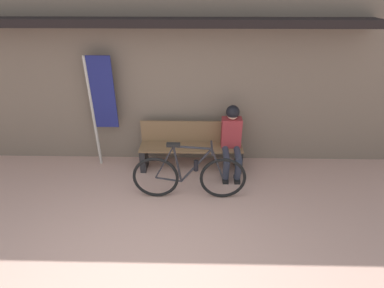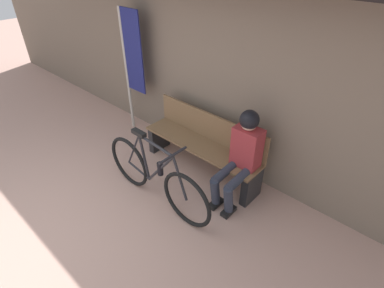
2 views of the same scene
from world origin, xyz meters
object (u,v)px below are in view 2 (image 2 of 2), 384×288
object	(u,v)px
person_seated	(242,152)
bicycle	(155,178)
park_bench_near	(203,146)
banner_pole	(131,60)

from	to	relation	value
person_seated	bicycle	bearing A→B (deg)	-132.76
park_bench_near	bicycle	bearing A→B (deg)	-90.68
bicycle	park_bench_near	bearing A→B (deg)	89.32
bicycle	banner_pole	bearing A→B (deg)	147.75
bicycle	banner_pole	distance (m)	2.03
park_bench_near	person_seated	distance (m)	0.77
person_seated	banner_pole	size ratio (longest dim) A/B	0.61
park_bench_near	person_seated	world-z (taller)	person_seated
bicycle	banner_pole	xyz separation A→B (m)	(-1.55, 0.98, 0.87)
person_seated	banner_pole	bearing A→B (deg)	174.61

